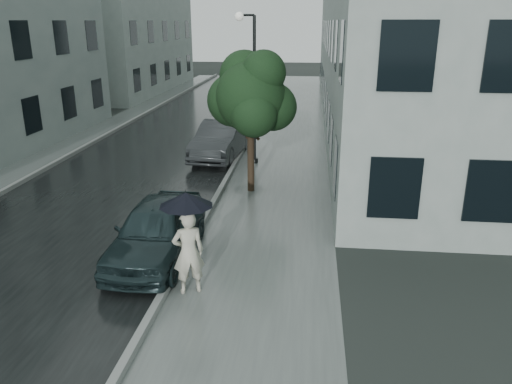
# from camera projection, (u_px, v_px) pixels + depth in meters

# --- Properties ---
(ground) EXTENTS (120.00, 120.00, 0.00)m
(ground) POSITION_uv_depth(u_px,v_px,m) (248.00, 271.00, 11.18)
(ground) COLOR black
(ground) RESTS_ON ground
(sidewalk) EXTENTS (3.50, 60.00, 0.01)m
(sidewalk) POSITION_uv_depth(u_px,v_px,m) (287.00, 146.00, 22.43)
(sidewalk) COLOR slate
(sidewalk) RESTS_ON ground
(kerb_near) EXTENTS (0.15, 60.00, 0.15)m
(kerb_near) POSITION_uv_depth(u_px,v_px,m) (246.00, 143.00, 22.60)
(kerb_near) COLOR slate
(kerb_near) RESTS_ON ground
(asphalt_road) EXTENTS (6.85, 60.00, 0.00)m
(asphalt_road) POSITION_uv_depth(u_px,v_px,m) (171.00, 143.00, 22.98)
(asphalt_road) COLOR black
(asphalt_road) RESTS_ON ground
(kerb_far) EXTENTS (0.15, 60.00, 0.15)m
(kerb_far) POSITION_uv_depth(u_px,v_px,m) (98.00, 139.00, 23.32)
(kerb_far) COLOR slate
(kerb_far) RESTS_ON ground
(sidewalk_far) EXTENTS (1.70, 60.00, 0.01)m
(sidewalk_far) POSITION_uv_depth(u_px,v_px,m) (80.00, 140.00, 23.44)
(sidewalk_far) COLOR #4C5451
(sidewalk_far) RESTS_ON ground
(building_near) EXTENTS (7.02, 36.00, 9.00)m
(building_near) POSITION_uv_depth(u_px,v_px,m) (390.00, 37.00, 27.48)
(building_near) COLOR gray
(building_near) RESTS_ON ground
(building_far_b) EXTENTS (7.02, 18.00, 8.00)m
(building_far_b) POSITION_uv_depth(u_px,v_px,m) (123.00, 39.00, 39.51)
(building_far_b) COLOR gray
(building_far_b) RESTS_ON ground
(pedestrian) EXTENTS (0.76, 0.65, 1.77)m
(pedestrian) POSITION_uv_depth(u_px,v_px,m) (188.00, 252.00, 10.06)
(pedestrian) COLOR beige
(pedestrian) RESTS_ON sidewalk
(umbrella) EXTENTS (1.42, 1.42, 1.28)m
(umbrella) POSITION_uv_depth(u_px,v_px,m) (186.00, 199.00, 9.73)
(umbrella) COLOR black
(umbrella) RESTS_ON ground
(street_tree) EXTENTS (2.88, 2.62, 4.52)m
(street_tree) POSITION_uv_depth(u_px,v_px,m) (251.00, 95.00, 15.58)
(street_tree) COLOR #332619
(street_tree) RESTS_ON ground
(lamp_post) EXTENTS (0.82, 0.46, 5.63)m
(lamp_post) POSITION_uv_depth(u_px,v_px,m) (251.00, 81.00, 18.66)
(lamp_post) COLOR black
(lamp_post) RESTS_ON ground
(car_near) EXTENTS (1.72, 4.10, 1.39)m
(car_near) POSITION_uv_depth(u_px,v_px,m) (157.00, 230.00, 11.65)
(car_near) COLOR black
(car_near) RESTS_ON ground
(car_far) EXTENTS (1.97, 4.63, 1.48)m
(car_far) POSITION_uv_depth(u_px,v_px,m) (221.00, 139.00, 20.34)
(car_far) COLOR #24282A
(car_far) RESTS_ON ground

